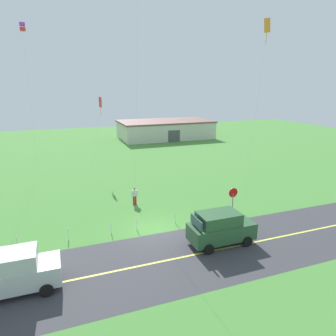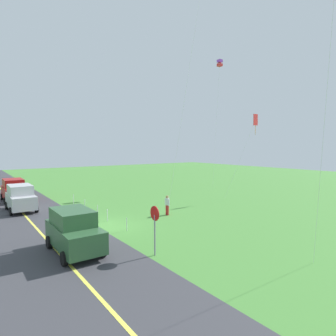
{
  "view_description": "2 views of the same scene",
  "coord_description": "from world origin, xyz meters",
  "px_view_note": "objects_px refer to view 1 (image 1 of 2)",
  "views": [
    {
      "loc": [
        -6.15,
        -19.26,
        10.31
      ],
      "look_at": [
        1.62,
        1.65,
        4.21
      ],
      "focal_mm": 32.22,
      "sensor_mm": 36.0,
      "label": 1
    },
    {
      "loc": [
        18.27,
        -7.84,
        5.54
      ],
      "look_at": [
        1.79,
        4.11,
        4.02
      ],
      "focal_mm": 30.26,
      "sensor_mm": 36.0,
      "label": 2
    }
  ],
  "objects_px": {
    "kite_yellow_high": "(23,28)",
    "stop_sign": "(233,197)",
    "car_parked_west_near": "(13,272)",
    "person_adult_near": "(135,195)",
    "kite_blue_mid": "(267,30)",
    "warehouse_distant": "(165,129)",
    "car_suv_foreground": "(220,228)",
    "kite_green_far": "(100,103)"
  },
  "relations": [
    {
      "from": "person_adult_near",
      "to": "kite_green_far",
      "type": "distance_m",
      "value": 14.35
    },
    {
      "from": "stop_sign",
      "to": "kite_green_far",
      "type": "bearing_deg",
      "value": 112.76
    },
    {
      "from": "person_adult_near",
      "to": "kite_blue_mid",
      "type": "bearing_deg",
      "value": -52.89
    },
    {
      "from": "person_adult_near",
      "to": "warehouse_distant",
      "type": "xyz_separation_m",
      "value": [
        14.78,
        32.9,
        0.89
      ]
    },
    {
      "from": "kite_blue_mid",
      "to": "kite_yellow_high",
      "type": "relative_size",
      "value": 0.95
    },
    {
      "from": "stop_sign",
      "to": "warehouse_distant",
      "type": "height_order",
      "value": "warehouse_distant"
    },
    {
      "from": "car_parked_west_near",
      "to": "kite_blue_mid",
      "type": "distance_m",
      "value": 27.06
    },
    {
      "from": "person_adult_near",
      "to": "kite_green_far",
      "type": "bearing_deg",
      "value": 42.21
    },
    {
      "from": "kite_blue_mid",
      "to": "warehouse_distant",
      "type": "bearing_deg",
      "value": 86.2
    },
    {
      "from": "car_parked_west_near",
      "to": "person_adult_near",
      "type": "xyz_separation_m",
      "value": [
        8.72,
        9.4,
        -0.29
      ]
    },
    {
      "from": "car_parked_west_near",
      "to": "car_suv_foreground",
      "type": "bearing_deg",
      "value": 3.1
    },
    {
      "from": "car_suv_foreground",
      "to": "kite_blue_mid",
      "type": "xyz_separation_m",
      "value": [
        8.88,
        8.48,
        13.97
      ]
    },
    {
      "from": "kite_yellow_high",
      "to": "stop_sign",
      "type": "bearing_deg",
      "value": -53.23
    },
    {
      "from": "kite_blue_mid",
      "to": "car_suv_foreground",
      "type": "bearing_deg",
      "value": -136.33
    },
    {
      "from": "car_suv_foreground",
      "to": "person_adult_near",
      "type": "distance_m",
      "value": 9.48
    },
    {
      "from": "person_adult_near",
      "to": "kite_yellow_high",
      "type": "bearing_deg",
      "value": 68.27
    },
    {
      "from": "kite_green_far",
      "to": "kite_yellow_high",
      "type": "bearing_deg",
      "value": 162.61
    },
    {
      "from": "car_parked_west_near",
      "to": "kite_yellow_high",
      "type": "xyz_separation_m",
      "value": [
        0.26,
        24.02,
        15.33
      ]
    },
    {
      "from": "stop_sign",
      "to": "kite_green_far",
      "type": "distance_m",
      "value": 20.35
    },
    {
      "from": "person_adult_near",
      "to": "warehouse_distant",
      "type": "bearing_deg",
      "value": 14.03
    },
    {
      "from": "car_parked_west_near",
      "to": "kite_blue_mid",
      "type": "relative_size",
      "value": 0.27
    },
    {
      "from": "kite_yellow_high",
      "to": "warehouse_distant",
      "type": "distance_m",
      "value": 33.03
    },
    {
      "from": "kite_green_far",
      "to": "stop_sign",
      "type": "bearing_deg",
      "value": -67.24
    },
    {
      "from": "kite_blue_mid",
      "to": "kite_green_far",
      "type": "bearing_deg",
      "value": 137.08
    },
    {
      "from": "kite_blue_mid",
      "to": "kite_green_far",
      "type": "relative_size",
      "value": 1.79
    },
    {
      "from": "stop_sign",
      "to": "warehouse_distant",
      "type": "relative_size",
      "value": 0.14
    },
    {
      "from": "person_adult_near",
      "to": "kite_yellow_high",
      "type": "relative_size",
      "value": 0.09
    },
    {
      "from": "warehouse_distant",
      "to": "person_adult_near",
      "type": "bearing_deg",
      "value": -114.19
    },
    {
      "from": "car_parked_west_near",
      "to": "stop_sign",
      "type": "height_order",
      "value": "stop_sign"
    },
    {
      "from": "kite_blue_mid",
      "to": "warehouse_distant",
      "type": "relative_size",
      "value": 0.88
    },
    {
      "from": "car_suv_foreground",
      "to": "kite_blue_mid",
      "type": "bearing_deg",
      "value": 43.67
    },
    {
      "from": "car_parked_west_near",
      "to": "person_adult_near",
      "type": "relative_size",
      "value": 2.75
    },
    {
      "from": "kite_blue_mid",
      "to": "kite_green_far",
      "type": "distance_m",
      "value": 19.57
    },
    {
      "from": "person_adult_near",
      "to": "kite_blue_mid",
      "type": "relative_size",
      "value": 0.1
    },
    {
      "from": "person_adult_near",
      "to": "warehouse_distant",
      "type": "relative_size",
      "value": 0.09
    },
    {
      "from": "car_parked_west_near",
      "to": "kite_blue_mid",
      "type": "bearing_deg",
      "value": 23.27
    },
    {
      "from": "stop_sign",
      "to": "kite_yellow_high",
      "type": "relative_size",
      "value": 0.15
    },
    {
      "from": "car_suv_foreground",
      "to": "kite_blue_mid",
      "type": "distance_m",
      "value": 18.6
    },
    {
      "from": "stop_sign",
      "to": "person_adult_near",
      "type": "height_order",
      "value": "stop_sign"
    },
    {
      "from": "car_parked_west_near",
      "to": "stop_sign",
      "type": "relative_size",
      "value": 1.72
    },
    {
      "from": "person_adult_near",
      "to": "kite_yellow_high",
      "type": "xyz_separation_m",
      "value": [
        -8.46,
        14.63,
        15.62
      ]
    },
    {
      "from": "kite_yellow_high",
      "to": "kite_green_far",
      "type": "height_order",
      "value": "kite_yellow_high"
    }
  ]
}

